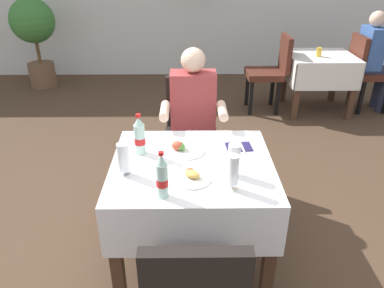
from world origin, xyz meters
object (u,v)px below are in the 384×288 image
(seated_diner_far, at_px, (193,118))
(cola_bottle_primary, at_px, (162,177))
(cola_bottle_secondary, at_px, (140,136))
(napkin_cutlery_set, at_px, (239,147))
(beer_glass_left, at_px, (234,160))
(main_dining_table, at_px, (192,186))
(background_table_tumbler, at_px, (319,52))
(background_dining_table, at_px, (319,70))
(potted_plant_corner, at_px, (34,31))
(beer_glass_middle, at_px, (233,172))
(background_patron, at_px, (374,56))
(plate_near_camera, at_px, (192,176))
(background_chair_right, at_px, (367,69))
(plate_far_diner, at_px, (183,148))
(background_chair_left, at_px, (271,69))
(beer_glass_right, at_px, (123,158))
(chair_far_diner_seat, at_px, (191,130))

(seated_diner_far, height_order, cola_bottle_primary, seated_diner_far)
(cola_bottle_secondary, distance_m, napkin_cutlery_set, 0.66)
(beer_glass_left, distance_m, cola_bottle_secondary, 0.64)
(main_dining_table, distance_m, background_table_tumbler, 3.01)
(background_dining_table, relative_size, background_table_tumbler, 7.39)
(main_dining_table, relative_size, potted_plant_corner, 0.77)
(seated_diner_far, xyz_separation_m, beer_glass_middle, (0.20, -1.03, 0.13))
(background_patron, xyz_separation_m, background_table_tumbler, (-0.73, -0.07, 0.08))
(plate_near_camera, distance_m, background_dining_table, 3.26)
(background_dining_table, bearing_deg, background_table_tumbler, -131.14)
(beer_glass_middle, distance_m, potted_plant_corner, 4.63)
(beer_glass_left, bearing_deg, plate_near_camera, -171.48)
(cola_bottle_secondary, distance_m, background_chair_right, 3.62)
(background_chair_right, height_order, background_patron, background_patron)
(main_dining_table, xyz_separation_m, napkin_cutlery_set, (0.32, 0.20, 0.18))
(plate_far_diner, relative_size, background_table_tumbler, 2.20)
(seated_diner_far, bearing_deg, background_chair_right, 39.80)
(seated_diner_far, distance_m, plate_far_diner, 0.60)
(cola_bottle_secondary, relative_size, background_dining_table, 0.34)
(napkin_cutlery_set, bearing_deg, background_chair_left, 73.29)
(beer_glass_middle, height_order, background_patron, background_patron)
(plate_near_camera, height_order, beer_glass_right, beer_glass_right)
(plate_far_diner, xyz_separation_m, background_chair_right, (2.33, 2.47, -0.20))
(beer_glass_left, distance_m, background_table_tumbler, 3.01)
(main_dining_table, relative_size, napkin_cutlery_set, 5.21)
(beer_glass_middle, bearing_deg, plate_far_diner, 122.51)
(plate_near_camera, xyz_separation_m, beer_glass_left, (0.24, 0.04, 0.09))
(seated_diner_far, bearing_deg, potted_plant_corner, 128.55)
(beer_glass_middle, distance_m, background_chair_right, 3.57)
(background_dining_table, distance_m, background_table_tumbler, 0.27)
(potted_plant_corner, bearing_deg, background_dining_table, -14.24)
(main_dining_table, xyz_separation_m, beer_glass_left, (0.24, -0.14, 0.28))
(cola_bottle_secondary, distance_m, background_patron, 3.64)
(plate_near_camera, height_order, background_chair_left, background_chair_left)
(beer_glass_middle, height_order, background_dining_table, beer_glass_middle)
(beer_glass_left, xyz_separation_m, cola_bottle_primary, (-0.40, -0.20, 0.02))
(plate_far_diner, distance_m, beer_glass_left, 0.43)
(cola_bottle_primary, relative_size, background_patron, 0.22)
(plate_far_diner, distance_m, potted_plant_corner, 4.12)
(chair_far_diner_seat, relative_size, background_chair_left, 1.00)
(background_patron, bearing_deg, plate_far_diner, -133.96)
(seated_diner_far, height_order, beer_glass_left, seated_diner_far)
(beer_glass_right, relative_size, background_chair_right, 0.21)
(background_table_tumbler, bearing_deg, seated_diner_far, -131.12)
(beer_glass_right, bearing_deg, napkin_cutlery_set, 24.65)
(napkin_cutlery_set, height_order, background_patron, background_patron)
(cola_bottle_primary, height_order, background_patron, background_patron)
(chair_far_diner_seat, distance_m, background_table_tumbler, 2.34)
(plate_far_diner, height_order, background_table_tumbler, background_table_tumbler)
(beer_glass_middle, relative_size, background_patron, 0.17)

